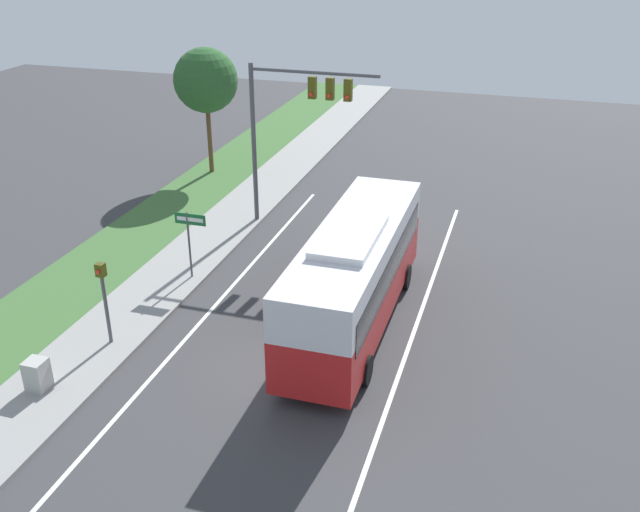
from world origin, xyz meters
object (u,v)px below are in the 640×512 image
object	(u,v)px
signal_gantry	(293,112)
utility_cabinet	(37,375)
pedestrian_signal	(104,290)
street_sign	(190,233)
bus	(355,270)

from	to	relation	value
signal_gantry	utility_cabinet	xyz separation A→B (m)	(-3.19, -13.99, -4.61)
pedestrian_signal	street_sign	size ratio (longest dim) A/B	1.06
bus	street_sign	bearing A→B (deg)	167.84
bus	street_sign	size ratio (longest dim) A/B	3.68
bus	street_sign	world-z (taller)	bus
pedestrian_signal	bus	bearing A→B (deg)	26.03
signal_gantry	utility_cabinet	bearing A→B (deg)	-102.84
utility_cabinet	bus	bearing A→B (deg)	38.96
signal_gantry	street_sign	world-z (taller)	signal_gantry
street_sign	utility_cabinet	bearing A→B (deg)	-98.29
pedestrian_signal	utility_cabinet	distance (m)	3.25
bus	utility_cabinet	bearing A→B (deg)	-141.04
pedestrian_signal	utility_cabinet	world-z (taller)	pedestrian_signal
street_sign	utility_cabinet	size ratio (longest dim) A/B	2.92
bus	signal_gantry	size ratio (longest dim) A/B	1.43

